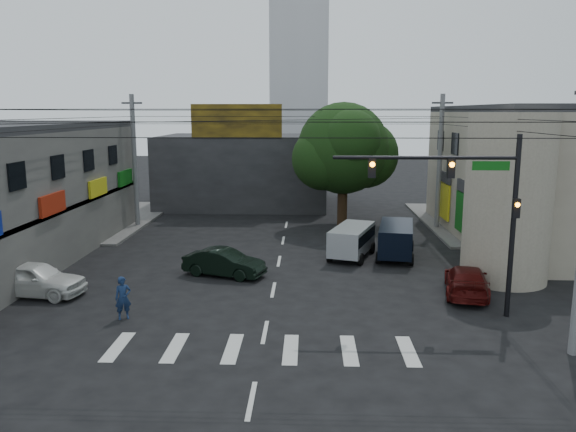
# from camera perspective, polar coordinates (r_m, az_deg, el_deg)

# --- Properties ---
(ground) EXTENTS (160.00, 160.00, 0.00)m
(ground) POSITION_cam_1_polar(r_m,az_deg,el_deg) (23.98, -1.80, -9.00)
(ground) COLOR black
(ground) RESTS_ON ground
(sidewalk_far_left) EXTENTS (16.00, 16.00, 0.15)m
(sidewalk_far_left) POSITION_cam_1_polar(r_m,az_deg,el_deg) (45.71, -23.29, -0.32)
(sidewalk_far_left) COLOR #514F4C
(sidewalk_far_left) RESTS_ON ground
(sidewalk_far_right) EXTENTS (16.00, 16.00, 0.15)m
(sidewalk_far_right) POSITION_cam_1_polar(r_m,az_deg,el_deg) (44.46, 23.74, -0.64)
(sidewalk_far_right) COLOR #514F4C
(sidewalk_far_right) RESTS_ON ground
(building_right) EXTENTS (14.00, 18.00, 8.00)m
(building_right) POSITION_cam_1_polar(r_m,az_deg,el_deg) (39.36, 26.81, 3.56)
(building_right) COLOR gray
(building_right) RESTS_ON ground
(corner_column) EXTENTS (4.00, 4.00, 8.00)m
(corner_column) POSITION_cam_1_polar(r_m,az_deg,el_deg) (28.45, 21.44, 1.69)
(corner_column) COLOR gray
(corner_column) RESTS_ON ground
(building_far) EXTENTS (14.00, 10.00, 6.00)m
(building_far) POSITION_cam_1_polar(r_m,az_deg,el_deg) (49.12, -4.44, 4.66)
(building_far) COLOR #232326
(building_far) RESTS_ON ground
(billboard) EXTENTS (7.00, 0.30, 2.60)m
(billboard) POSITION_cam_1_polar(r_m,az_deg,el_deg) (44.00, -5.25, 9.57)
(billboard) COLOR olive
(billboard) RESTS_ON building_far
(tower_distant) EXTENTS (9.00, 9.00, 44.00)m
(tower_distant) POSITION_cam_1_polar(r_m,az_deg,el_deg) (93.60, 1.17, 19.15)
(tower_distant) COLOR silver
(tower_distant) RESTS_ON ground
(street_tree) EXTENTS (6.40, 6.40, 8.70)m
(street_tree) POSITION_cam_1_polar(r_m,az_deg,el_deg) (39.70, 5.64, 6.83)
(street_tree) COLOR black
(street_tree) RESTS_ON ground
(traffic_gantry) EXTENTS (7.10, 0.35, 7.20)m
(traffic_gantry) POSITION_cam_1_polar(r_m,az_deg,el_deg) (22.66, 18.11, 1.93)
(traffic_gantry) COLOR black
(traffic_gantry) RESTS_ON ground
(utility_pole_far_left) EXTENTS (0.32, 0.32, 9.20)m
(utility_pole_far_left) POSITION_cam_1_polar(r_m,az_deg,el_deg) (40.53, -15.31, 5.34)
(utility_pole_far_left) COLOR #59595B
(utility_pole_far_left) RESTS_ON ground
(utility_pole_far_right) EXTENTS (0.32, 0.32, 9.20)m
(utility_pole_far_right) POSITION_cam_1_polar(r_m,az_deg,el_deg) (39.71, 15.15, 5.25)
(utility_pole_far_right) COLOR #59595B
(utility_pole_far_right) RESTS_ON ground
(dark_sedan) EXTENTS (3.90, 4.93, 1.34)m
(dark_sedan) POSITION_cam_1_polar(r_m,az_deg,el_deg) (28.00, -6.50, -4.74)
(dark_sedan) COLOR black
(dark_sedan) RESTS_ON ground
(white_compact) EXTENTS (3.06, 5.01, 1.53)m
(white_compact) POSITION_cam_1_polar(r_m,az_deg,el_deg) (27.29, -24.38, -5.83)
(white_compact) COLOR silver
(white_compact) RESTS_ON ground
(maroon_sedan) EXTENTS (3.62, 5.18, 1.29)m
(maroon_sedan) POSITION_cam_1_polar(r_m,az_deg,el_deg) (26.30, 17.67, -6.25)
(maroon_sedan) COLOR #430B09
(maroon_sedan) RESTS_ON ground
(silver_minivan) EXTENTS (5.13, 4.20, 1.76)m
(silver_minivan) POSITION_cam_1_polar(r_m,az_deg,el_deg) (31.43, 6.50, -2.65)
(silver_minivan) COLOR #AAADB2
(silver_minivan) RESTS_ON ground
(navy_van) EXTENTS (5.24, 3.35, 1.85)m
(navy_van) POSITION_cam_1_polar(r_m,az_deg,el_deg) (31.89, 10.90, -2.49)
(navy_van) COLOR black
(navy_van) RESTS_ON ground
(traffic_officer) EXTENTS (0.94, 0.90, 1.71)m
(traffic_officer) POSITION_cam_1_polar(r_m,az_deg,el_deg) (23.08, -16.41, -7.99)
(traffic_officer) COLOR #142547
(traffic_officer) RESTS_ON ground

